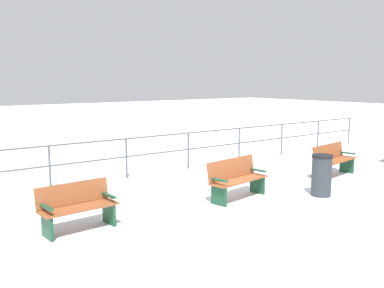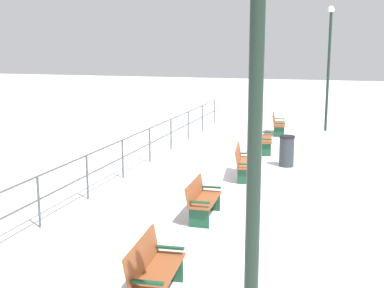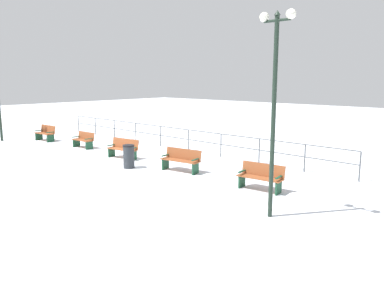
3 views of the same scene
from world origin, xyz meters
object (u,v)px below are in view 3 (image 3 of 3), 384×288
bench_third (123,148)px  lamppost_middle (275,85)px  bench_fifth (261,177)px  trash_bin (129,156)px  bench_second (84,140)px  bench_nearest (46,133)px  bench_fourth (181,160)px

bench_third → lamppost_middle: size_ratio=0.31×
bench_third → lamppost_middle: bearing=69.5°
bench_fifth → lamppost_middle: bearing=31.6°
bench_fifth → trash_bin: size_ratio=1.62×
bench_third → bench_fifth: (-0.01, 7.34, -0.01)m
bench_second → lamppost_middle: size_ratio=0.26×
bench_nearest → bench_third: size_ratio=0.90×
bench_nearest → bench_fifth: (-0.10, 14.68, -0.01)m
bench_fifth → bench_fourth: bearing=-97.1°
trash_bin → bench_third: bearing=-120.7°
bench_second → bench_nearest: bearing=-88.3°
bench_fifth → lamppost_middle: size_ratio=0.30×
bench_fourth → trash_bin: 2.22m
bench_fourth → lamppost_middle: size_ratio=0.33×
lamppost_middle → trash_bin: lamppost_middle is taller
bench_fourth → lamppost_middle: bearing=60.8°
bench_second → trash_bin: bearing=74.8°
bench_nearest → bench_fourth: 11.00m
bench_second → trash_bin: 5.51m
bench_second → lamppost_middle: (2.06, 12.49, 3.02)m
bench_fourth → bench_fifth: 3.67m
bench_fifth → trash_bin: 5.72m
trash_bin → bench_fourth: bearing=118.3°
bench_fourth → trash_bin: trash_bin is taller
bench_fifth → trash_bin: bearing=-86.4°
bench_third → bench_fourth: bench_third is taller
lamppost_middle → bench_fifth: bearing=-141.8°
bench_nearest → trash_bin: 9.09m
bench_second → bench_third: 3.67m
bench_third → bench_second: bearing=-101.3°
lamppost_middle → trash_bin: bearing=-96.9°
bench_nearest → lamppost_middle: bearing=78.9°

